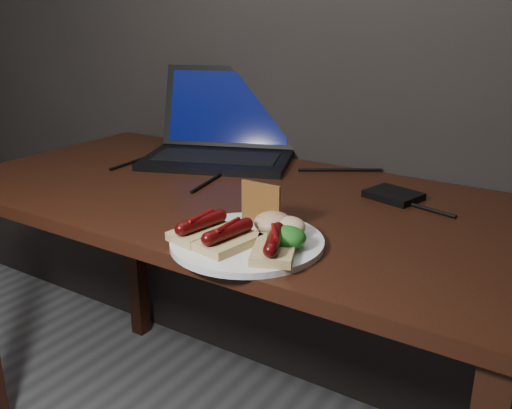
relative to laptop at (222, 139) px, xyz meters
name	(u,v)px	position (x,y,z in m)	size (l,w,h in m)	color
desk	(235,228)	(0.21, -0.24, -0.14)	(1.40, 0.70, 0.75)	#33190C
laptop	(222,139)	(0.00, 0.00, 0.00)	(0.49, 0.45, 0.25)	black
hard_drive	(394,195)	(0.54, -0.08, -0.05)	(0.11, 0.09, 0.02)	black
desk_cables	(262,176)	(0.20, -0.11, -0.05)	(0.88, 0.43, 0.01)	black
plate	(247,242)	(0.41, -0.48, -0.05)	(0.28, 0.28, 0.01)	white
bread_sausage_left	(202,228)	(0.33, -0.52, -0.03)	(0.09, 0.13, 0.04)	#E3CE85
bread_sausage_center	(228,237)	(0.40, -0.53, -0.03)	(0.09, 0.13, 0.04)	#E3CE85
bread_sausage_right	(274,245)	(0.49, -0.52, -0.03)	(0.11, 0.13, 0.04)	#E3CE85
crispbread	(261,204)	(0.39, -0.41, 0.00)	(0.09, 0.01, 0.09)	brown
salad_greens	(286,238)	(0.49, -0.48, -0.02)	(0.07, 0.07, 0.04)	#145A12
salsa_mound	(273,223)	(0.43, -0.43, -0.02)	(0.07, 0.07, 0.04)	maroon
coleslaw_mound	(288,227)	(0.46, -0.43, -0.03)	(0.06, 0.06, 0.04)	beige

